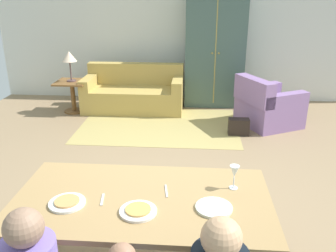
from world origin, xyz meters
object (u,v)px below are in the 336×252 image
Objects in this scene: wine_glass at (234,172)px; side_table at (73,92)px; plate_near_child at (138,211)px; handbag at (239,127)px; armoire at (215,51)px; table_lamp at (69,58)px; plate_near_woman at (214,208)px; dining_table at (142,206)px; plate_near_man at (67,203)px; couch at (134,93)px; armchair at (267,107)px.

side_table is at bearing 123.31° from wine_glass.
plate_near_child is 3.53m from handbag.
armoire is at bearing 102.06° from handbag.
armoire is 3.89× the size of table_lamp.
side_table is at bearing -45.00° from table_lamp.
wine_glass is at bearing -56.69° from table_lamp.
plate_near_child is at bearing -170.96° from plate_near_woman.
plate_near_woman is (0.50, -0.10, 0.08)m from dining_table.
couch is at bearing 93.65° from plate_near_man.
plate_near_man is 4.38m from table_lamp.
couch is 3.38× the size of table_lamp.
armoire is (0.05, 4.55, 0.16)m from wine_glass.
plate_near_man and plate_near_child have the same top height.
plate_near_man is 0.12× the size of armoire.
plate_near_child is 0.46× the size of table_lamp.
couch reaches higher than plate_near_woman.
couch is at bearing -163.71° from armoire.
plate_near_man is 0.78× the size of handbag.
plate_near_child is 0.76m from wine_glass.
plate_near_woman is at bearing -11.25° from dining_table.
handbag is at bearing -77.94° from armoire.
couch is at bearing 109.34° from wine_glass.
plate_near_man is at bearing -71.74° from table_lamp.
handbag is at bearing 72.36° from plate_near_child.
couch and armchair have the same top height.
wine_glass is at bearing 15.30° from dining_table.
plate_near_child is at bearing -151.31° from wine_glass.
side_table is (-1.09, -0.26, 0.07)m from couch.
dining_table is 5.71× the size of handbag.
plate_near_woman is 4.77m from table_lamp.
side_table is (-1.87, 4.03, -0.31)m from dining_table.
plate_near_woman is (1.01, 0.02, 0.00)m from plate_near_man.
couch is at bearing 147.76° from handbag.
wine_glass is 4.64m from side_table.
armoire is at bearing 16.29° from couch.
dining_table is 3.94m from armchair.
dining_table is 0.20m from plate_near_child.
armchair reaches higher than side_table.
plate_near_man and plate_near_woman have the same top height.
plate_near_child is 4.97m from armoire.
plate_near_man reaches higher than handbag.
plate_near_man is 1.01m from plate_near_woman.
plate_near_woman is 3.88m from armchair.
armoire reaches higher than armchair.
plate_near_child is 0.78× the size of handbag.
wine_glass is (0.66, 0.18, 0.20)m from dining_table.
table_lamp is at bearing 162.90° from handbag.
couch is at bearing 163.72° from armchair.
wine_glass is 0.34× the size of table_lamp.
dining_table is 4.45m from side_table.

